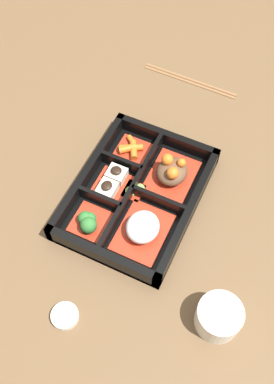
% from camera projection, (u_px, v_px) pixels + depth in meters
% --- Properties ---
extents(ground_plane, '(3.00, 3.00, 0.00)m').
position_uv_depth(ground_plane, '(137.00, 199.00, 0.87)').
color(ground_plane, brown).
extents(bento_base, '(0.30, 0.22, 0.01)m').
position_uv_depth(bento_base, '(137.00, 197.00, 0.87)').
color(bento_base, black).
rests_on(bento_base, ground_plane).
extents(bento_rim, '(0.30, 0.22, 0.04)m').
position_uv_depth(bento_rim, '(136.00, 193.00, 0.85)').
color(bento_rim, black).
rests_on(bento_rim, ground_plane).
extents(bowl_stew, '(0.11, 0.09, 0.06)m').
position_uv_depth(bowl_stew, '(172.00, 172.00, 0.87)').
color(bowl_stew, '#B22D19').
rests_on(bowl_stew, bento_base).
extents(bowl_rice, '(0.11, 0.09, 0.04)m').
position_uv_depth(bowl_rice, '(143.00, 228.00, 0.81)').
color(bowl_rice, '#B22D19').
rests_on(bowl_rice, bento_base).
extents(bowl_carrots, '(0.07, 0.07, 0.02)m').
position_uv_depth(bowl_carrots, '(132.00, 149.00, 0.91)').
color(bowl_carrots, '#B22D19').
rests_on(bowl_carrots, bento_base).
extents(bowl_tofu, '(0.08, 0.07, 0.03)m').
position_uv_depth(bowl_tofu, '(112.00, 183.00, 0.86)').
color(bowl_tofu, '#B22D19').
rests_on(bowl_tofu, bento_base).
extents(bowl_greens, '(0.07, 0.07, 0.04)m').
position_uv_depth(bowl_greens, '(88.00, 222.00, 0.82)').
color(bowl_greens, '#B22D19').
rests_on(bowl_greens, bento_base).
extents(bowl_pickles, '(0.04, 0.04, 0.01)m').
position_uv_depth(bowl_pickles, '(134.00, 190.00, 0.86)').
color(bowl_pickles, '#B22D19').
rests_on(bowl_pickles, bento_base).
extents(tea_cup, '(0.08, 0.08, 0.05)m').
position_uv_depth(tea_cup, '(219.00, 317.00, 0.72)').
color(tea_cup, beige).
rests_on(tea_cup, ground_plane).
extents(chopsticks, '(0.02, 0.23, 0.01)m').
position_uv_depth(chopsticks, '(190.00, 80.00, 1.03)').
color(chopsticks, brown).
rests_on(chopsticks, ground_plane).
extents(sauce_dish, '(0.05, 0.05, 0.01)m').
position_uv_depth(sauce_dish, '(65.00, 316.00, 0.75)').
color(sauce_dish, beige).
rests_on(sauce_dish, ground_plane).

